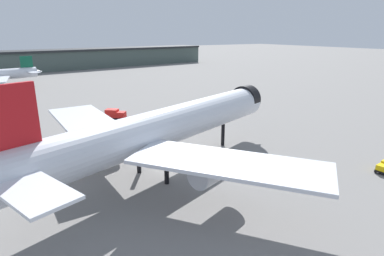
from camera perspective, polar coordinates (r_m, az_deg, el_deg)
The scene contains 5 objects.
ground at distance 57.45m, azimuth -4.39°, elevation -7.35°, with size 900.00×900.00×0.00m, color slate.
airliner_near_gate at distance 53.31m, azimuth -5.43°, elevation -0.11°, with size 62.35×55.47×18.19m.
terminal_building at distance 221.92m, azimuth -25.96°, elevation 10.72°, with size 239.02×46.78×22.87m.
service_truck_front at distance 90.80m, azimuth -13.49°, elevation 2.37°, with size 5.66×5.34×3.00m.
baggage_tug_wing at distance 64.98m, azimuth 31.02°, elevation -5.97°, with size 3.34×2.17×1.85m.
Camera 1 is at (-23.95, -46.68, 23.39)m, focal length 30.01 mm.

